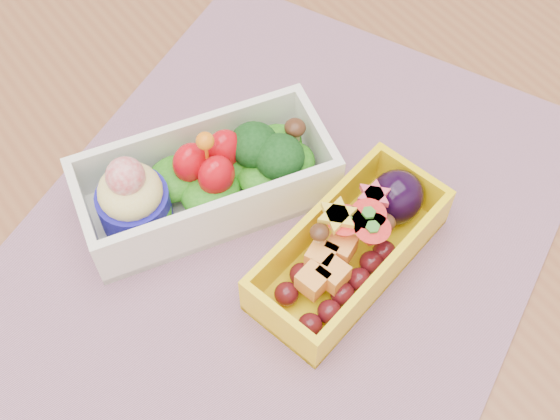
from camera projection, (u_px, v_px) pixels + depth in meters
table at (305, 257)px, 0.69m from camera, size 1.20×0.80×0.75m
placemat at (276, 246)px, 0.58m from camera, size 0.59×0.54×0.00m
bento_white at (204, 181)px, 0.58m from camera, size 0.21×0.13×0.08m
bento_yellow at (352, 246)px, 0.55m from camera, size 0.17×0.10×0.05m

